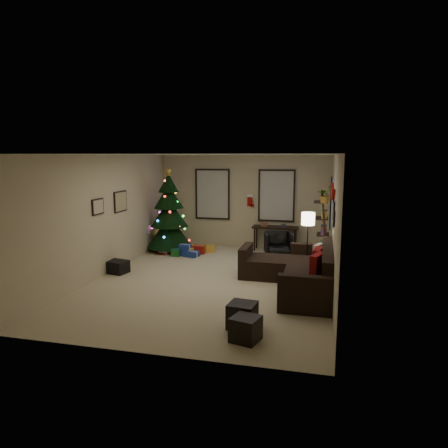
# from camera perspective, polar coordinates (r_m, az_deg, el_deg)

# --- Properties ---
(floor) EXTENTS (7.00, 7.00, 0.00)m
(floor) POSITION_cam_1_polar(r_m,az_deg,el_deg) (9.13, -1.52, -7.72)
(floor) COLOR #C5B795
(floor) RESTS_ON ground
(ceiling) EXTENTS (7.00, 7.00, 0.00)m
(ceiling) POSITION_cam_1_polar(r_m,az_deg,el_deg) (8.73, -1.59, 9.49)
(ceiling) COLOR white
(ceiling) RESTS_ON floor
(wall_back) EXTENTS (5.00, 0.00, 5.00)m
(wall_back) POSITION_cam_1_polar(r_m,az_deg,el_deg) (12.21, 2.78, 3.08)
(wall_back) COLOR beige
(wall_back) RESTS_ON floor
(wall_front) EXTENTS (5.00, 0.00, 5.00)m
(wall_front) POSITION_cam_1_polar(r_m,az_deg,el_deg) (5.59, -11.07, -4.55)
(wall_front) COLOR beige
(wall_front) RESTS_ON floor
(wall_left) EXTENTS (0.00, 7.00, 7.00)m
(wall_left) POSITION_cam_1_polar(r_m,az_deg,el_deg) (9.78, -15.84, 1.19)
(wall_left) COLOR beige
(wall_left) RESTS_ON floor
(wall_right) EXTENTS (0.00, 7.00, 7.00)m
(wall_right) POSITION_cam_1_polar(r_m,az_deg,el_deg) (8.52, 14.89, 0.07)
(wall_right) COLOR beige
(wall_right) RESTS_ON floor
(window_back_left) EXTENTS (1.05, 0.06, 1.50)m
(window_back_left) POSITION_cam_1_polar(r_m,az_deg,el_deg) (12.37, -1.58, 4.11)
(window_back_left) COLOR #728CB2
(window_back_left) RESTS_ON wall_back
(window_back_right) EXTENTS (1.05, 0.06, 1.50)m
(window_back_right) POSITION_cam_1_polar(r_m,az_deg,el_deg) (12.02, 7.22, 3.88)
(window_back_right) COLOR #728CB2
(window_back_right) RESTS_ON wall_back
(window_right_wall) EXTENTS (0.06, 0.90, 1.30)m
(window_right_wall) POSITION_cam_1_polar(r_m,az_deg,el_deg) (11.03, 14.54, 2.91)
(window_right_wall) COLOR #728CB2
(window_right_wall) RESTS_ON wall_right
(christmas_tree) EXTENTS (1.29, 1.29, 2.39)m
(christmas_tree) POSITION_cam_1_polar(r_m,az_deg,el_deg) (11.80, -7.53, 1.04)
(christmas_tree) COLOR black
(christmas_tree) RESTS_ON floor
(presents) EXTENTS (1.50, 1.01, 0.30)m
(presents) POSITION_cam_1_polar(r_m,az_deg,el_deg) (11.55, -5.34, -3.53)
(presents) COLOR maroon
(presents) RESTS_ON floor
(sofa) EXTENTS (1.97, 2.85, 0.89)m
(sofa) POSITION_cam_1_polar(r_m,az_deg,el_deg) (8.76, 10.17, -6.61)
(sofa) COLOR black
(sofa) RESTS_ON floor
(pillow_red_a) EXTENTS (0.28, 0.51, 0.50)m
(pillow_red_a) POSITION_cam_1_polar(r_m,az_deg,el_deg) (7.92, 12.66, -5.78)
(pillow_red_a) COLOR maroon
(pillow_red_a) RESTS_ON sofa
(pillow_red_b) EXTENTS (0.20, 0.51, 0.50)m
(pillow_red_b) POSITION_cam_1_polar(r_m,az_deg,el_deg) (8.39, 12.73, -4.94)
(pillow_red_b) COLOR maroon
(pillow_red_b) RESTS_ON sofa
(pillow_cream) EXTENTS (0.25, 0.38, 0.37)m
(pillow_cream) POSITION_cam_1_polar(r_m,az_deg,el_deg) (9.12, 12.82, -3.86)
(pillow_cream) COLOR beige
(pillow_cream) RESTS_ON sofa
(ottoman_near) EXTENTS (0.46, 0.46, 0.40)m
(ottoman_near) POSITION_cam_1_polar(r_m,az_deg,el_deg) (6.69, 2.53, -12.39)
(ottoman_near) COLOR black
(ottoman_near) RESTS_ON floor
(ottoman_far) EXTENTS (0.47, 0.47, 0.36)m
(ottoman_far) POSITION_cam_1_polar(r_m,az_deg,el_deg) (6.25, 2.97, -14.17)
(ottoman_far) COLOR black
(ottoman_far) RESTS_ON floor
(desk) EXTENTS (1.29, 0.46, 0.70)m
(desk) POSITION_cam_1_polar(r_m,az_deg,el_deg) (11.89, 7.06, -0.73)
(desk) COLOR black
(desk) RESTS_ON floor
(desk_chair) EXTENTS (0.77, 0.74, 0.66)m
(desk_chair) POSITION_cam_1_polar(r_m,az_deg,el_deg) (11.29, 7.43, -2.73)
(desk_chair) COLOR black
(desk_chair) RESTS_ON floor
(bookshelf) EXTENTS (0.30, 0.53, 1.81)m
(bookshelf) POSITION_cam_1_polar(r_m,az_deg,el_deg) (10.56, 13.51, -0.73)
(bookshelf) COLOR black
(bookshelf) RESTS_ON floor
(potted_plant) EXTENTS (0.63, 0.64, 0.53)m
(potted_plant) POSITION_cam_1_polar(r_m,az_deg,el_deg) (10.13, 13.70, 4.29)
(potted_plant) COLOR #4C4C4C
(potted_plant) RESTS_ON bookshelf
(floor_lamp) EXTENTS (0.30, 0.30, 1.42)m
(floor_lamp) POSITION_cam_1_polar(r_m,az_deg,el_deg) (9.55, 11.44, 0.16)
(floor_lamp) COLOR black
(floor_lamp) RESTS_ON floor
(art_map) EXTENTS (0.04, 0.60, 0.50)m
(art_map) POSITION_cam_1_polar(r_m,az_deg,el_deg) (10.31, -14.02, 3.02)
(art_map) COLOR black
(art_map) RESTS_ON wall_left
(art_abstract) EXTENTS (0.04, 0.45, 0.35)m
(art_abstract) POSITION_cam_1_polar(r_m,az_deg,el_deg) (9.42, -16.92, 2.29)
(art_abstract) COLOR black
(art_abstract) RESTS_ON wall_left
(gallery) EXTENTS (0.03, 1.25, 0.54)m
(gallery) POSITION_cam_1_polar(r_m,az_deg,el_deg) (8.42, 14.82, 1.49)
(gallery) COLOR black
(gallery) RESTS_ON wall_right
(garland) EXTENTS (0.08, 1.90, 0.30)m
(garland) POSITION_cam_1_polar(r_m,az_deg,el_deg) (8.62, 14.70, 4.29)
(garland) COLOR #A5140C
(garland) RESTS_ON wall_right
(stocking_left) EXTENTS (0.20, 0.05, 0.36)m
(stocking_left) POSITION_cam_1_polar(r_m,az_deg,el_deg) (12.27, 2.17, 3.64)
(stocking_left) COLOR #990F0C
(stocking_left) RESTS_ON wall_back
(stocking_right) EXTENTS (0.20, 0.05, 0.36)m
(stocking_right) POSITION_cam_1_polar(r_m,az_deg,el_deg) (12.10, 3.59, 3.29)
(stocking_right) COLOR #990F0C
(stocking_right) RESTS_ON wall_back
(storage_bin) EXTENTS (0.65, 0.50, 0.29)m
(storage_bin) POSITION_cam_1_polar(r_m,az_deg,el_deg) (9.99, -14.71, -5.66)
(storage_bin) COLOR black
(storage_bin) RESTS_ON floor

